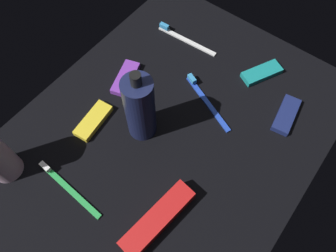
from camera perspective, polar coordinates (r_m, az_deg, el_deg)
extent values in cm
cube|color=black|center=(76.31, 0.00, -1.28)|extent=(84.00, 64.00, 1.20)
cylinder|color=#181E43|center=(68.78, -4.96, 3.07)|extent=(6.57, 6.57, 17.75)
cylinder|color=black|center=(60.28, -5.71, 8.16)|extent=(2.20, 2.20, 2.80)
cube|color=blue|center=(79.88, 7.03, 4.08)|extent=(7.99, 17.09, 0.90)
cube|color=#338CCC|center=(82.32, 4.23, 8.32)|extent=(2.01, 2.82, 1.20)
cube|color=green|center=(73.08, -16.90, -10.70)|extent=(1.92, 18.03, 0.90)
cube|color=white|center=(75.47, -20.81, -6.72)|extent=(1.20, 2.64, 1.20)
cube|color=white|center=(91.94, 3.35, 14.85)|extent=(2.36, 18.04, 0.90)
cube|color=#338CCC|center=(93.97, -0.66, 17.17)|extent=(1.27, 2.67, 1.20)
cube|color=red|center=(67.33, -1.83, -16.08)|extent=(17.99, 6.43, 3.20)
cube|color=yellow|center=(78.39, -13.01, 0.94)|extent=(10.81, 5.23, 1.50)
cube|color=teal|center=(87.53, 16.18, 8.98)|extent=(11.09, 8.25, 1.50)
cube|color=purple|center=(83.85, -7.48, 8.37)|extent=(11.13, 7.12, 1.50)
cube|color=navy|center=(82.14, 20.08, 1.86)|extent=(10.91, 5.61, 1.50)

